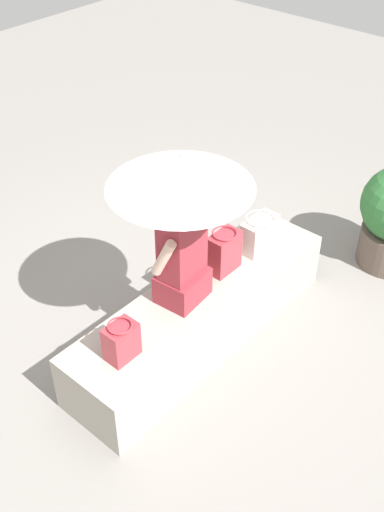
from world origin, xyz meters
name	(u,v)px	position (x,y,z in m)	size (l,w,h in m)	color
ground_plane	(201,336)	(0.00, 0.00, 0.00)	(14.00, 14.00, 0.00)	gray
stone_bench	(201,315)	(0.00, 0.00, 0.23)	(2.29, 0.60, 0.45)	#A8A093
person_seated	(182,254)	(-0.13, 0.06, 0.84)	(0.49, 0.31, 0.90)	#992D38
parasol	(180,172)	(-0.15, 0.06, 1.49)	(0.94, 0.94, 1.17)	#B7B7BC
handbag_black	(259,233)	(0.69, 0.00, 0.60)	(0.31, 0.23, 0.29)	silver
tote_bag_canvas	(121,341)	(-0.80, -0.02, 0.59)	(0.21, 0.16, 0.28)	#B2333D
shoulder_bag_spare	(224,252)	(0.31, 0.04, 0.62)	(0.25, 0.19, 0.34)	#B2333D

